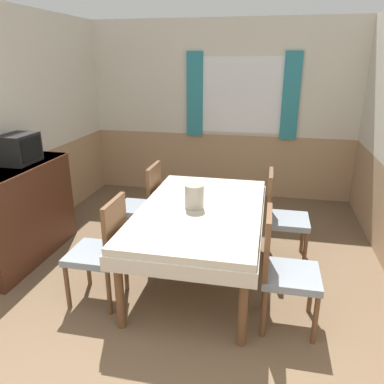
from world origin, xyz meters
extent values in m
cube|color=silver|center=(0.00, 4.56, 1.77)|extent=(4.37, 0.05, 1.65)
cube|color=tan|center=(0.00, 4.56, 0.47)|extent=(4.37, 0.05, 0.95)
cube|color=white|center=(0.30, 4.52, 1.54)|extent=(1.25, 0.01, 1.09)
cube|color=teal|center=(-0.40, 4.50, 1.54)|extent=(0.24, 0.03, 1.23)
cube|color=teal|center=(1.00, 4.50, 1.54)|extent=(0.24, 0.03, 1.23)
cube|color=tan|center=(-2.01, 2.27, 0.47)|extent=(0.05, 4.93, 0.95)
cube|color=beige|center=(0.17, 2.04, 0.71)|extent=(1.12, 1.88, 0.06)
cube|color=beige|center=(0.17, 2.04, 0.62)|extent=(1.15, 1.91, 0.12)
cylinder|color=brown|center=(-0.32, 1.18, 0.34)|extent=(0.07, 0.07, 0.68)
cylinder|color=brown|center=(0.65, 1.18, 0.34)|extent=(0.07, 0.07, 0.68)
cylinder|color=brown|center=(-0.32, 2.90, 0.34)|extent=(0.07, 0.07, 0.68)
cylinder|color=brown|center=(0.65, 2.90, 0.34)|extent=(0.07, 0.07, 0.68)
cylinder|color=brown|center=(-0.85, 2.39, 0.21)|extent=(0.04, 0.04, 0.42)
cylinder|color=brown|center=(-0.85, 2.77, 0.21)|extent=(0.04, 0.04, 0.42)
cylinder|color=brown|center=(-0.47, 2.39, 0.21)|extent=(0.04, 0.04, 0.42)
cylinder|color=brown|center=(-0.47, 2.77, 0.21)|extent=(0.04, 0.04, 0.42)
cube|color=gray|center=(-0.66, 2.58, 0.45)|extent=(0.44, 0.44, 0.06)
cube|color=brown|center=(-0.46, 2.58, 0.72)|extent=(0.04, 0.42, 0.49)
cylinder|color=brown|center=(1.18, 2.77, 0.21)|extent=(0.04, 0.04, 0.42)
cylinder|color=brown|center=(1.18, 2.39, 0.21)|extent=(0.04, 0.04, 0.42)
cylinder|color=brown|center=(0.80, 2.77, 0.21)|extent=(0.04, 0.04, 0.42)
cylinder|color=brown|center=(0.80, 2.39, 0.21)|extent=(0.04, 0.04, 0.42)
cube|color=gray|center=(0.99, 2.58, 0.45)|extent=(0.44, 0.44, 0.06)
cube|color=brown|center=(0.79, 2.58, 0.72)|extent=(0.04, 0.42, 0.49)
cylinder|color=brown|center=(-0.85, 1.31, 0.21)|extent=(0.04, 0.04, 0.42)
cylinder|color=brown|center=(-0.85, 1.69, 0.21)|extent=(0.04, 0.04, 0.42)
cylinder|color=brown|center=(-0.47, 1.31, 0.21)|extent=(0.04, 0.04, 0.42)
cylinder|color=brown|center=(-0.47, 1.69, 0.21)|extent=(0.04, 0.04, 0.42)
cube|color=gray|center=(-0.66, 1.50, 0.45)|extent=(0.44, 0.44, 0.06)
cube|color=brown|center=(-0.46, 1.50, 0.72)|extent=(0.04, 0.42, 0.49)
cylinder|color=brown|center=(1.18, 1.69, 0.21)|extent=(0.04, 0.04, 0.42)
cylinder|color=brown|center=(1.18, 1.31, 0.21)|extent=(0.04, 0.04, 0.42)
cylinder|color=brown|center=(0.80, 1.69, 0.21)|extent=(0.04, 0.04, 0.42)
cylinder|color=brown|center=(0.80, 1.31, 0.21)|extent=(0.04, 0.04, 0.42)
cube|color=gray|center=(0.99, 1.50, 0.45)|extent=(0.44, 0.44, 0.06)
cube|color=brown|center=(0.79, 1.50, 0.72)|extent=(0.04, 0.42, 0.49)
cube|color=#4C2819|center=(-1.75, 2.03, 0.51)|extent=(0.44, 1.34, 1.02)
cube|color=brown|center=(-1.75, 2.03, 1.02)|extent=(0.46, 1.36, 0.02)
cube|color=black|center=(-1.76, 2.18, 1.18)|extent=(0.28, 0.40, 0.30)
cube|color=black|center=(-1.62, 2.18, 1.18)|extent=(0.01, 0.33, 0.23)
cylinder|color=#A39989|center=(0.11, 2.03, 0.85)|extent=(0.17, 0.17, 0.22)
camera|label=1|loc=(0.76, -1.14, 2.04)|focal=35.00mm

